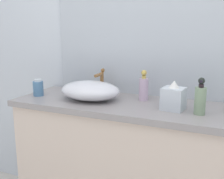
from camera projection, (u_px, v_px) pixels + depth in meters
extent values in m
cube|color=silver|center=(169.00, 38.00, 1.74)|extent=(6.00, 0.06, 2.60)
cube|color=beige|center=(135.00, 175.00, 1.71)|extent=(1.52, 0.46, 0.88)
cube|color=gray|center=(136.00, 107.00, 1.61)|extent=(1.56, 0.50, 0.04)
cube|color=#B2BCC6|center=(150.00, 22.00, 1.73)|extent=(1.38, 0.01, 0.98)
ellipsoid|color=silver|center=(90.00, 90.00, 1.70)|extent=(0.39, 0.29, 0.12)
cylinder|color=brown|center=(102.00, 83.00, 1.85)|extent=(0.03, 0.03, 0.15)
cylinder|color=brown|center=(99.00, 75.00, 1.79)|extent=(0.02, 0.10, 0.02)
sphere|color=brown|center=(103.00, 70.00, 1.84)|extent=(0.03, 0.03, 0.03)
cylinder|color=#C3A9C7|center=(144.00, 89.00, 1.68)|extent=(0.06, 0.06, 0.14)
cylinder|color=#CAB251|center=(144.00, 77.00, 1.66)|extent=(0.03, 0.03, 0.02)
sphere|color=tan|center=(144.00, 73.00, 1.66)|extent=(0.03, 0.03, 0.03)
cylinder|color=gold|center=(144.00, 73.00, 1.65)|extent=(0.02, 0.02, 0.02)
cylinder|color=teal|center=(38.00, 89.00, 1.80)|extent=(0.07, 0.07, 0.10)
cylinder|color=silver|center=(38.00, 80.00, 1.79)|extent=(0.05, 0.05, 0.02)
cylinder|color=gray|center=(200.00, 101.00, 1.39)|extent=(0.06, 0.06, 0.14)
cylinder|color=black|center=(201.00, 86.00, 1.37)|extent=(0.03, 0.03, 0.02)
sphere|color=black|center=(202.00, 81.00, 1.37)|extent=(0.03, 0.03, 0.03)
cylinder|color=black|center=(201.00, 81.00, 1.36)|extent=(0.02, 0.02, 0.02)
cube|color=silver|center=(173.00, 99.00, 1.48)|extent=(0.13, 0.13, 0.12)
cone|color=white|center=(174.00, 85.00, 1.46)|extent=(0.07, 0.07, 0.04)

